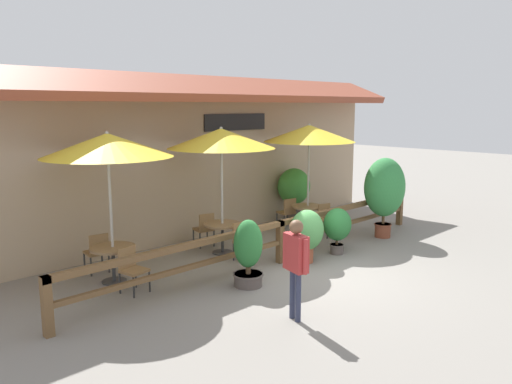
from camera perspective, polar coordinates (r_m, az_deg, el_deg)
The scene contains 21 objects.
ground_plane at distance 10.55m, azimuth 7.00°, elevation -9.27°, with size 60.00×60.00×0.00m, color gray.
building_facade at distance 12.99m, azimuth -7.12°, elevation 4.13°, with size 14.28×1.49×4.23m.
patio_railing at distance 11.00m, azimuth 2.78°, elevation -4.62°, with size 10.40×0.14×0.95m.
patio_umbrella_near at distance 9.85m, azimuth -16.62°, elevation 5.14°, with size 2.47×2.47×2.97m.
dining_table_near at distance 10.23m, azimuth -16.03°, elevation -6.82°, with size 0.88×0.88×0.72m.
chair_near_streetside at distance 9.64m, azimuth -14.01°, elevation -8.38°, with size 0.49×0.49×0.85m.
chair_near_wallside at distance 10.90m, azimuth -17.70°, elevation -6.43°, with size 0.46×0.46×0.85m.
patio_umbrella_middle at distance 11.44m, azimuth -4.00°, elevation 6.12°, with size 2.47×2.47×2.97m.
dining_table_middle at distance 11.77m, azimuth -3.87°, elevation -4.28°, with size 0.88×0.88×0.72m.
chair_middle_streetside at distance 11.27m, azimuth -1.47°, elevation -5.42°, with size 0.46×0.46×0.85m.
chair_middle_wallside at distance 12.36m, azimuth -5.89°, elevation -4.09°, with size 0.50×0.50×0.85m.
patio_umbrella_far at distance 13.57m, azimuth 6.09°, elevation 6.67°, with size 2.47×2.47×2.97m.
dining_table_far at distance 13.85m, azimuth 5.93°, elevation -2.16°, with size 0.88×0.88×0.72m.
chair_far_streetside at distance 13.46m, azimuth 8.11°, elevation -2.99°, with size 0.50×0.50×0.85m.
chair_far_wallside at distance 14.23m, azimuth 3.61°, elevation -2.21°, with size 0.51×0.51×0.85m.
potted_plant_tall_tropical at distance 13.45m, azimuth 14.48°, elevation 0.35°, with size 1.14×1.02×2.11m.
potted_plant_broad_leaf at distance 11.81m, azimuth 9.28°, elevation -3.87°, with size 0.70×0.63×1.09m.
potted_plant_corner_fern at distance 9.61m, azimuth -0.90°, elevation -6.87°, with size 0.59×0.59×1.31m.
potted_plant_small_flowering at distance 11.09m, azimuth 5.83°, elevation -4.53°, with size 0.79×0.71×1.19m.
potted_plant_entrance_palm at distance 14.98m, azimuth 4.36°, elevation 0.43°, with size 1.04×0.93×1.60m.
pedestrian at distance 8.03m, azimuth 4.57°, elevation -7.34°, with size 0.31×0.57×1.67m.
Camera 1 is at (-7.84, -6.17, 3.44)m, focal length 35.00 mm.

